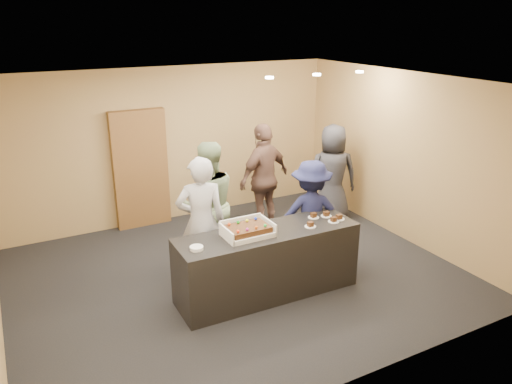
# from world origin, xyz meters

# --- Properties ---
(room) EXTENTS (6.04, 6.00, 2.70)m
(room) POSITION_xyz_m (0.00, 0.00, 1.35)
(room) COLOR black
(room) RESTS_ON ground
(serving_counter) EXTENTS (2.41, 0.75, 0.90)m
(serving_counter) POSITION_xyz_m (0.16, -0.62, 0.45)
(serving_counter) COLOR black
(serving_counter) RESTS_ON floor
(storage_cabinet) EXTENTS (0.92, 0.15, 2.03)m
(storage_cabinet) POSITION_xyz_m (-0.62, 2.41, 1.02)
(storage_cabinet) COLOR brown
(storage_cabinet) RESTS_ON floor
(cake_box) EXTENTS (0.61, 0.42, 0.18)m
(cake_box) POSITION_xyz_m (-0.13, -0.60, 0.94)
(cake_box) COLOR white
(cake_box) RESTS_ON serving_counter
(sheet_cake) EXTENTS (0.52, 0.36, 0.11)m
(sheet_cake) POSITION_xyz_m (-0.13, -0.62, 1.00)
(sheet_cake) COLOR #3F220E
(sheet_cake) RESTS_ON cake_box
(plate_stack) EXTENTS (0.16, 0.16, 0.04)m
(plate_stack) POSITION_xyz_m (-0.84, -0.69, 0.92)
(plate_stack) COLOR white
(plate_stack) RESTS_ON serving_counter
(slice_a) EXTENTS (0.15, 0.15, 0.07)m
(slice_a) POSITION_xyz_m (0.71, -0.76, 0.92)
(slice_a) COLOR white
(slice_a) RESTS_ON serving_counter
(slice_b) EXTENTS (0.15, 0.15, 0.07)m
(slice_b) POSITION_xyz_m (0.92, -0.52, 0.92)
(slice_b) COLOR white
(slice_b) RESTS_ON serving_counter
(slice_c) EXTENTS (0.15, 0.15, 0.07)m
(slice_c) POSITION_xyz_m (1.08, -0.77, 0.92)
(slice_c) COLOR white
(slice_c) RESTS_ON serving_counter
(slice_d) EXTENTS (0.15, 0.15, 0.07)m
(slice_d) POSITION_xyz_m (1.11, -0.57, 0.92)
(slice_d) COLOR white
(slice_d) RESTS_ON serving_counter
(slice_e) EXTENTS (0.15, 0.15, 0.07)m
(slice_e) POSITION_xyz_m (1.20, -0.73, 0.92)
(slice_e) COLOR white
(slice_e) RESTS_ON serving_counter
(person_server_grey) EXTENTS (0.74, 0.57, 1.81)m
(person_server_grey) POSITION_xyz_m (-0.48, 0.04, 0.90)
(person_server_grey) COLOR #AEADB2
(person_server_grey) RESTS_ON floor
(person_sage_man) EXTENTS (0.96, 0.78, 1.85)m
(person_sage_man) POSITION_xyz_m (-0.17, 0.56, 0.93)
(person_sage_man) COLOR gray
(person_sage_man) RESTS_ON floor
(person_navy_man) EXTENTS (1.18, 0.96, 1.59)m
(person_navy_man) POSITION_xyz_m (1.12, -0.17, 0.79)
(person_navy_man) COLOR #181B41
(person_navy_man) RESTS_ON floor
(person_brown_extra) EXTENTS (1.17, 0.77, 1.86)m
(person_brown_extra) POSITION_xyz_m (1.13, 1.23, 0.93)
(person_brown_extra) COLOR brown
(person_brown_extra) RESTS_ON floor
(person_dark_suit) EXTENTS (1.02, 0.87, 1.77)m
(person_dark_suit) POSITION_xyz_m (2.31, 0.94, 0.89)
(person_dark_suit) COLOR #2A292F
(person_dark_suit) RESTS_ON floor
(ceiling_spotlights) EXTENTS (1.72, 0.12, 0.03)m
(ceiling_spotlights) POSITION_xyz_m (1.60, 0.50, 2.67)
(ceiling_spotlights) COLOR #FFEAC6
(ceiling_spotlights) RESTS_ON ceiling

